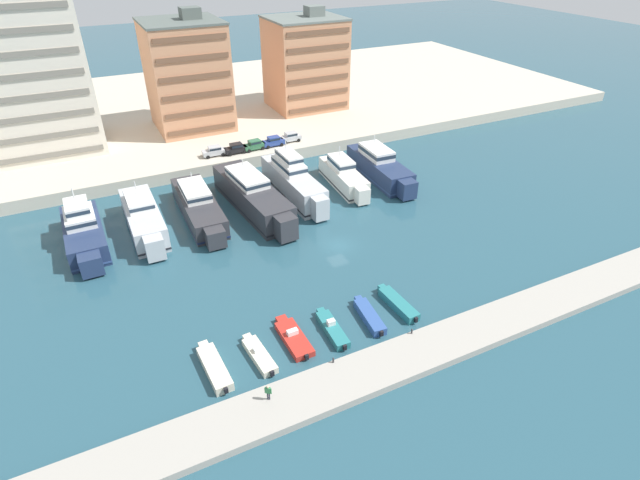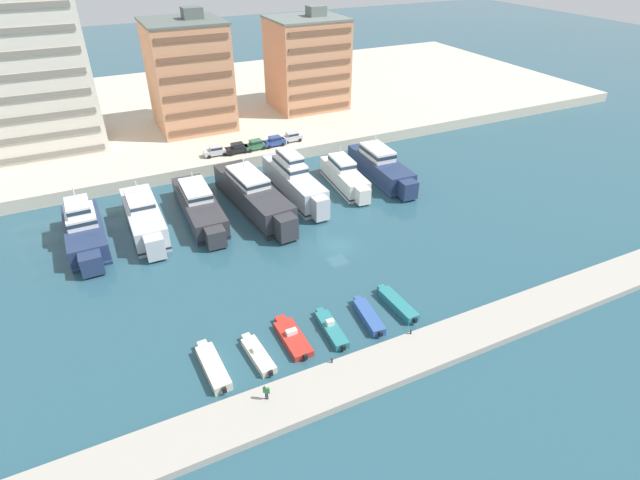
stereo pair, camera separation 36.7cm
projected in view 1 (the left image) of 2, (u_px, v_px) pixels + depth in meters
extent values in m
plane|color=#285160|center=(338.00, 246.00, 68.15)|extent=(400.00, 400.00, 0.00)
cube|color=beige|center=(209.00, 107.00, 116.30)|extent=(180.00, 70.00, 2.13)
cube|color=#A8A399|center=(437.00, 346.00, 51.39)|extent=(120.00, 5.17, 0.84)
cube|color=navy|center=(85.00, 234.00, 67.74)|extent=(5.08, 13.82, 2.98)
cube|color=navy|center=(91.00, 264.00, 61.73)|extent=(2.70, 2.47, 2.54)
cube|color=#334C7F|center=(86.00, 241.00, 68.26)|extent=(5.13, 13.96, 0.24)
cube|color=white|center=(80.00, 217.00, 67.33)|extent=(3.88, 5.83, 1.44)
cube|color=#233342|center=(79.00, 216.00, 67.25)|extent=(3.92, 5.89, 0.52)
cube|color=white|center=(77.00, 208.00, 66.55)|extent=(3.02, 4.55, 1.45)
cube|color=#233342|center=(77.00, 207.00, 66.48)|extent=(3.06, 4.60, 0.52)
cylinder|color=silver|center=(73.00, 194.00, 66.33)|extent=(0.16, 0.16, 1.80)
cube|color=navy|center=(81.00, 215.00, 73.59)|extent=(4.13, 0.97, 0.20)
cube|color=silver|center=(143.00, 219.00, 70.80)|extent=(4.34, 14.98, 3.52)
cube|color=silver|center=(155.00, 248.00, 64.35)|extent=(2.38, 2.17, 2.99)
cube|color=black|center=(145.00, 226.00, 71.42)|extent=(4.38, 15.13, 0.24)
cube|color=white|center=(139.00, 200.00, 70.34)|extent=(3.38, 6.29, 1.37)
cube|color=#233342|center=(139.00, 199.00, 70.27)|extent=(3.42, 6.35, 0.49)
cylinder|color=silver|center=(136.00, 187.00, 70.21)|extent=(0.16, 0.16, 1.80)
cube|color=silver|center=(136.00, 200.00, 77.24)|extent=(3.68, 0.90, 0.20)
cube|color=#333338|center=(199.00, 207.00, 74.26)|extent=(4.95, 16.96, 2.98)
cube|color=#333338|center=(215.00, 237.00, 66.97)|extent=(2.59, 2.36, 2.53)
cube|color=#192347|center=(199.00, 213.00, 74.77)|extent=(4.99, 17.13, 0.24)
cube|color=white|center=(195.00, 191.00, 74.05)|extent=(3.75, 7.15, 1.40)
cube|color=#233342|center=(195.00, 190.00, 73.98)|extent=(3.79, 7.23, 0.50)
cylinder|color=silver|center=(192.00, 178.00, 74.01)|extent=(0.16, 0.16, 1.80)
cube|color=#333338|center=(186.00, 187.00, 81.41)|extent=(3.96, 0.97, 0.20)
cube|color=#333338|center=(252.00, 197.00, 76.09)|extent=(6.66, 19.89, 3.95)
cube|color=#333338|center=(286.00, 227.00, 68.20)|extent=(2.93, 2.70, 3.35)
cube|color=black|center=(253.00, 204.00, 76.78)|extent=(6.72, 20.08, 0.24)
cube|color=white|center=(247.00, 177.00, 75.72)|extent=(4.57, 8.51, 1.38)
cube|color=#233342|center=(247.00, 176.00, 75.65)|extent=(4.63, 8.60, 0.50)
cylinder|color=silver|center=(243.00, 165.00, 75.75)|extent=(0.16, 0.16, 1.80)
cube|color=#333338|center=(227.00, 177.00, 83.94)|extent=(4.27, 1.27, 0.20)
cube|color=silver|center=(293.00, 184.00, 79.84)|extent=(4.43, 16.92, 3.98)
cube|color=silver|center=(320.00, 208.00, 72.79)|extent=(2.28, 2.08, 3.39)
cube|color=black|center=(293.00, 191.00, 80.53)|extent=(4.48, 17.08, 0.24)
cube|color=white|center=(289.00, 165.00, 79.30)|extent=(3.32, 7.14, 1.52)
cube|color=#233342|center=(289.00, 164.00, 79.22)|extent=(3.37, 7.21, 0.55)
cube|color=white|center=(289.00, 157.00, 78.54)|extent=(2.59, 5.57, 1.32)
cube|color=#233342|center=(289.00, 156.00, 78.47)|extent=(2.62, 5.62, 0.48)
cylinder|color=silver|center=(286.00, 145.00, 78.50)|extent=(0.16, 0.16, 1.80)
cube|color=silver|center=(272.00, 168.00, 86.96)|extent=(3.47, 0.98, 0.20)
cube|color=silver|center=(343.00, 177.00, 83.03)|extent=(4.63, 12.95, 2.96)
cube|color=silver|center=(362.00, 195.00, 77.36)|extent=(2.16, 1.99, 2.51)
cube|color=black|center=(343.00, 183.00, 83.54)|extent=(4.67, 13.08, 0.24)
cube|color=white|center=(341.00, 163.00, 82.56)|extent=(3.27, 5.54, 1.58)
cube|color=#233342|center=(341.00, 162.00, 82.47)|extent=(3.31, 5.59, 0.57)
cylinder|color=silver|center=(339.00, 151.00, 82.28)|extent=(0.16, 0.16, 1.80)
cube|color=silver|center=(327.00, 166.00, 88.71)|extent=(3.19, 1.13, 0.20)
cube|color=navy|center=(379.00, 168.00, 85.72)|extent=(5.32, 15.99, 3.32)
cube|color=navy|center=(407.00, 189.00, 78.76)|extent=(2.64, 2.42, 2.82)
cube|color=#334C7F|center=(379.00, 174.00, 86.30)|extent=(5.37, 16.15, 0.24)
cube|color=white|center=(377.00, 152.00, 85.29)|extent=(3.90, 6.79, 1.70)
cube|color=#233342|center=(377.00, 151.00, 85.20)|extent=(3.95, 6.86, 0.61)
cylinder|color=silver|center=(374.00, 140.00, 85.12)|extent=(0.16, 0.16, 1.80)
cube|color=navy|center=(357.00, 155.00, 92.58)|extent=(3.97, 1.07, 0.20)
cube|color=beige|center=(215.00, 368.00, 48.66)|extent=(2.06, 6.23, 1.01)
cube|color=beige|center=(204.00, 346.00, 51.19)|extent=(1.01, 0.84, 0.86)
cube|color=black|center=(226.00, 390.00, 46.17)|extent=(0.37, 0.30, 0.60)
cube|color=beige|center=(260.00, 356.00, 50.23)|extent=(2.02, 5.48, 0.77)
cube|color=beige|center=(248.00, 338.00, 52.39)|extent=(0.92, 0.78, 0.65)
cube|color=silver|center=(258.00, 349.00, 50.20)|extent=(0.91, 0.67, 0.40)
cube|color=#283847|center=(256.00, 347.00, 50.37)|extent=(0.79, 0.15, 0.24)
cube|color=black|center=(272.00, 373.00, 48.07)|extent=(0.38, 0.31, 0.60)
cube|color=red|center=(294.00, 339.00, 52.30)|extent=(2.20, 5.78, 0.72)
cube|color=red|center=(282.00, 320.00, 54.79)|extent=(1.19, 0.98, 0.61)
cube|color=silver|center=(292.00, 332.00, 52.29)|extent=(1.18, 0.61, 0.54)
cube|color=#283847|center=(291.00, 330.00, 52.45)|extent=(1.07, 0.09, 0.33)
cube|color=black|center=(307.00, 357.00, 49.91)|extent=(0.36, 0.28, 0.60)
cube|color=teal|center=(333.00, 330.00, 53.41)|extent=(1.83, 5.77, 0.83)
cube|color=teal|center=(321.00, 312.00, 55.86)|extent=(0.88, 0.74, 0.70)
cube|color=silver|center=(331.00, 322.00, 53.36)|extent=(0.88, 0.64, 0.60)
cube|color=#283847|center=(330.00, 320.00, 53.53)|extent=(0.77, 0.12, 0.36)
cube|color=black|center=(345.00, 347.00, 50.98)|extent=(0.37, 0.30, 0.60)
cube|color=#33569E|center=(370.00, 317.00, 55.07)|extent=(2.11, 5.73, 0.95)
cube|color=#33569E|center=(358.00, 300.00, 57.53)|extent=(0.90, 0.77, 0.80)
cube|color=black|center=(382.00, 334.00, 52.62)|extent=(0.39, 0.32, 0.60)
cube|color=teal|center=(399.00, 304.00, 56.85)|extent=(1.80, 6.05, 0.99)
cube|color=teal|center=(382.00, 289.00, 59.29)|extent=(0.87, 0.73, 0.84)
cube|color=black|center=(416.00, 320.00, 54.42)|extent=(0.37, 0.30, 0.60)
cube|color=#B7BCC1|center=(214.00, 152.00, 88.63)|extent=(4.14, 1.79, 0.80)
cube|color=#B7BCC1|center=(214.00, 148.00, 88.29)|extent=(2.13, 1.60, 0.68)
cube|color=#1E2833|center=(214.00, 148.00, 88.29)|extent=(2.09, 1.62, 0.37)
cylinder|color=black|center=(208.00, 157.00, 87.72)|extent=(0.64, 0.23, 0.64)
cylinder|color=black|center=(206.00, 154.00, 89.02)|extent=(0.64, 0.23, 0.64)
cylinder|color=black|center=(223.00, 155.00, 88.68)|extent=(0.64, 0.23, 0.64)
cylinder|color=black|center=(220.00, 151.00, 89.98)|extent=(0.64, 0.23, 0.64)
cube|color=black|center=(236.00, 149.00, 89.69)|extent=(4.13, 1.78, 0.80)
cube|color=black|center=(236.00, 145.00, 89.35)|extent=(2.13, 1.60, 0.68)
cube|color=#1E2833|center=(236.00, 145.00, 89.35)|extent=(2.09, 1.61, 0.37)
cylinder|color=black|center=(230.00, 155.00, 88.75)|extent=(0.64, 0.23, 0.64)
cylinder|color=black|center=(227.00, 151.00, 90.02)|extent=(0.64, 0.23, 0.64)
cylinder|color=black|center=(245.00, 152.00, 89.79)|extent=(0.64, 0.23, 0.64)
cylinder|color=black|center=(241.00, 149.00, 91.06)|extent=(0.64, 0.23, 0.64)
cube|color=#2D6642|center=(254.00, 146.00, 91.08)|extent=(4.21, 1.99, 0.80)
cube|color=#2D6642|center=(255.00, 142.00, 90.75)|extent=(2.21, 1.71, 0.68)
cube|color=#1E2833|center=(255.00, 142.00, 90.75)|extent=(2.17, 1.72, 0.37)
cylinder|color=black|center=(249.00, 151.00, 90.10)|extent=(0.65, 0.27, 0.64)
cylinder|color=black|center=(246.00, 148.00, 91.34)|extent=(0.65, 0.27, 0.64)
cylinder|color=black|center=(263.00, 148.00, 91.25)|extent=(0.65, 0.27, 0.64)
cylinder|color=black|center=(259.00, 145.00, 92.49)|extent=(0.65, 0.27, 0.64)
cube|color=#28428E|center=(273.00, 142.00, 92.59)|extent=(4.14, 1.80, 0.80)
cube|color=#28428E|center=(274.00, 138.00, 92.25)|extent=(2.14, 1.61, 0.68)
cube|color=#1E2833|center=(274.00, 138.00, 92.25)|extent=(2.09, 1.62, 0.37)
cylinder|color=black|center=(268.00, 147.00, 91.64)|extent=(0.64, 0.23, 0.64)
cylinder|color=black|center=(265.00, 144.00, 92.92)|extent=(0.64, 0.23, 0.64)
cylinder|color=black|center=(282.00, 145.00, 92.70)|extent=(0.64, 0.23, 0.64)
cylinder|color=black|center=(278.00, 142.00, 93.97)|extent=(0.64, 0.23, 0.64)
cube|color=#B7BCC1|center=(290.00, 138.00, 94.50)|extent=(4.14, 1.80, 0.80)
cube|color=#B7BCC1|center=(291.00, 134.00, 94.16)|extent=(2.14, 1.61, 0.68)
cube|color=#1E2833|center=(291.00, 134.00, 94.16)|extent=(2.10, 1.63, 0.37)
cylinder|color=black|center=(286.00, 143.00, 93.55)|extent=(0.65, 0.24, 0.64)
cylinder|color=black|center=(282.00, 140.00, 94.82)|extent=(0.65, 0.24, 0.64)
cylinder|color=black|center=(299.00, 140.00, 94.60)|extent=(0.65, 0.24, 0.64)
cylinder|color=black|center=(295.00, 137.00, 95.87)|extent=(0.65, 0.24, 0.64)
cube|color=silver|center=(27.00, 75.00, 85.11)|extent=(19.40, 16.34, 26.43)
cube|color=gray|center=(48.00, 155.00, 85.05)|extent=(17.85, 0.24, 0.90)
cube|color=gray|center=(42.00, 137.00, 83.27)|extent=(17.85, 0.24, 0.90)
cube|color=gray|center=(36.00, 118.00, 81.50)|extent=(17.85, 0.24, 0.90)
cube|color=gray|center=(30.00, 97.00, 79.73)|extent=(17.85, 0.24, 0.90)
cube|color=gray|center=(23.00, 76.00, 77.96)|extent=(17.85, 0.24, 0.90)
cube|color=gray|center=(16.00, 54.00, 76.19)|extent=(17.85, 0.24, 0.90)
cube|color=gray|center=(9.00, 31.00, 74.41)|extent=(17.85, 0.24, 0.90)
cube|color=gray|center=(2.00, 7.00, 72.64)|extent=(17.85, 0.24, 0.90)
cube|color=tan|center=(187.00, 77.00, 96.96)|extent=(14.23, 14.32, 19.79)
cube|color=brown|center=(202.00, 129.00, 95.88)|extent=(13.10, 0.24, 0.90)
cube|color=brown|center=(200.00, 112.00, 94.11)|extent=(13.10, 0.24, 0.90)
cube|color=brown|center=(198.00, 95.00, 92.34)|extent=(13.10, 0.24, 0.90)
cube|color=brown|center=(196.00, 77.00, 90.57)|extent=(13.10, 0.24, 0.90)
cube|color=brown|center=(193.00, 58.00, 88.80)|extent=(13.10, 0.24, 0.90)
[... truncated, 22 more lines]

